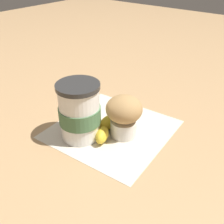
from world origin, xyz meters
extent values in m
plane|color=tan|center=(0.00, 0.00, 0.00)|extent=(3.00, 3.00, 0.00)
cube|color=beige|center=(0.00, 0.00, 0.00)|extent=(0.28, 0.28, 0.00)
cylinder|color=white|center=(-0.07, 0.04, 0.06)|extent=(0.09, 0.09, 0.12)
cylinder|color=#2D2D2D|center=(-0.07, 0.04, 0.13)|extent=(0.10, 0.10, 0.01)
cylinder|color=#4C754C|center=(-0.07, 0.04, 0.06)|extent=(0.10, 0.10, 0.04)
cylinder|color=white|center=(0.00, -0.03, 0.02)|extent=(0.06, 0.06, 0.04)
ellipsoid|color=#AD8451|center=(0.00, -0.03, 0.07)|extent=(0.08, 0.08, 0.06)
ellipsoid|color=gold|center=(0.05, 0.01, 0.02)|extent=(0.06, 0.05, 0.03)
ellipsoid|color=gold|center=(0.00, 0.01, 0.02)|extent=(0.06, 0.04, 0.03)
ellipsoid|color=gold|center=(-0.05, -0.01, 0.02)|extent=(0.06, 0.04, 0.03)
camera|label=1|loc=(-0.41, -0.33, 0.38)|focal=42.00mm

